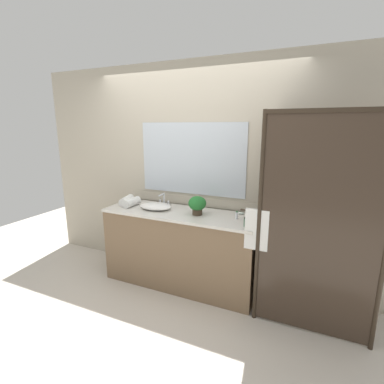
# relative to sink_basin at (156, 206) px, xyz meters

# --- Properties ---
(ground_plane) EXTENTS (8.00, 8.00, 0.00)m
(ground_plane) POSITION_rel_sink_basin_xyz_m (0.32, 0.01, -0.93)
(ground_plane) COLOR beige
(wall_back_with_mirror) EXTENTS (4.40, 0.06, 2.60)m
(wall_back_with_mirror) POSITION_rel_sink_basin_xyz_m (0.32, 0.35, 0.37)
(wall_back_with_mirror) COLOR #B2A893
(wall_back_with_mirror) RESTS_ON ground_plane
(vanity_cabinet) EXTENTS (1.80, 0.58, 0.90)m
(vanity_cabinet) POSITION_rel_sink_basin_xyz_m (0.32, 0.02, -0.48)
(vanity_cabinet) COLOR brown
(vanity_cabinet) RESTS_ON ground_plane
(shower_enclosure) EXTENTS (1.20, 0.59, 2.00)m
(shower_enclosure) POSITION_rel_sink_basin_xyz_m (1.59, -0.18, 0.09)
(shower_enclosure) COLOR #2D2319
(shower_enclosure) RESTS_ON ground_plane
(sink_basin) EXTENTS (0.40, 0.27, 0.07)m
(sink_basin) POSITION_rel_sink_basin_xyz_m (0.00, 0.00, 0.00)
(sink_basin) COLOR white
(sink_basin) RESTS_ON vanity_cabinet
(faucet) EXTENTS (0.17, 0.14, 0.15)m
(faucet) POSITION_rel_sink_basin_xyz_m (0.00, 0.20, 0.02)
(faucet) COLOR silver
(faucet) RESTS_ON vanity_cabinet
(potted_plant) EXTENTS (0.20, 0.20, 0.21)m
(potted_plant) POSITION_rel_sink_basin_xyz_m (0.54, -0.00, 0.09)
(potted_plant) COLOR #473828
(potted_plant) RESTS_ON vanity_cabinet
(soap_dish) EXTENTS (0.10, 0.07, 0.04)m
(soap_dish) POSITION_rel_sink_basin_xyz_m (0.99, 0.18, -0.02)
(soap_dish) COLOR silver
(soap_dish) RESTS_ON vanity_cabinet
(amenity_bottle_shampoo) EXTENTS (0.03, 0.03, 0.09)m
(amenity_bottle_shampoo) POSITION_rel_sink_basin_xyz_m (1.12, -0.16, 0.01)
(amenity_bottle_shampoo) COLOR #4C7056
(amenity_bottle_shampoo) RESTS_ON vanity_cabinet
(amenity_bottle_lotion) EXTENTS (0.03, 0.03, 0.09)m
(amenity_bottle_lotion) POSITION_rel_sink_basin_xyz_m (0.98, 0.03, 0.01)
(amenity_bottle_lotion) COLOR silver
(amenity_bottle_lotion) RESTS_ON vanity_cabinet
(rolled_towel_near_edge) EXTENTS (0.16, 0.27, 0.10)m
(rolled_towel_near_edge) POSITION_rel_sink_basin_xyz_m (-0.44, 0.03, 0.02)
(rolled_towel_near_edge) COLOR white
(rolled_towel_near_edge) RESTS_ON vanity_cabinet
(rolled_towel_middle) EXTENTS (0.12, 0.25, 0.10)m
(rolled_towel_middle) POSITION_rel_sink_basin_xyz_m (-0.33, -0.02, 0.02)
(rolled_towel_middle) COLOR white
(rolled_towel_middle) RESTS_ON vanity_cabinet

